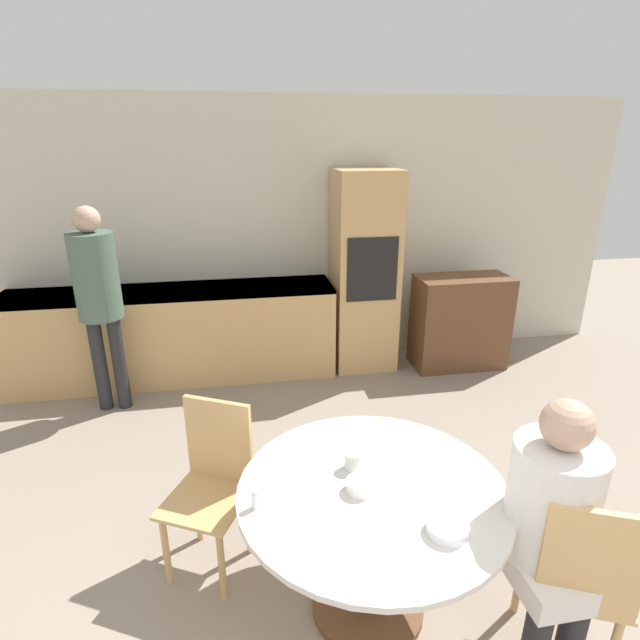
{
  "coord_description": "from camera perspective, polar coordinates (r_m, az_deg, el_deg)",
  "views": [
    {
      "loc": [
        -0.53,
        -0.27,
        2.23
      ],
      "look_at": [
        0.01,
        2.78,
        1.09
      ],
      "focal_mm": 28.0,
      "sensor_mm": 36.0,
      "label": 1
    }
  ],
  "objects": [
    {
      "name": "salt_shaker",
      "position": [
        2.27,
        -7.4,
        -19.65
      ],
      "size": [
        0.03,
        0.03,
        0.09
      ],
      "color": "white",
      "rests_on": "dining_table"
    },
    {
      "name": "dining_table",
      "position": [
        2.53,
        5.87,
        -22.11
      ],
      "size": [
        1.23,
        1.23,
        0.74
      ],
      "color": "brown",
      "rests_on": "ground_plane"
    },
    {
      "name": "wall_back",
      "position": [
        5.06,
        -3.91,
        9.69
      ],
      "size": [
        7.01,
        0.05,
        2.6
      ],
      "color": "beige",
      "rests_on": "ground_plane"
    },
    {
      "name": "person_seated",
      "position": [
        2.43,
        25.06,
        -19.98
      ],
      "size": [
        0.37,
        0.44,
        1.28
      ],
      "color": "#262628",
      "rests_on": "ground_plane"
    },
    {
      "name": "sideboard",
      "position": [
        5.22,
        15.69,
        -0.21
      ],
      "size": [
        0.92,
        0.45,
        0.94
      ],
      "color": "brown",
      "rests_on": "ground_plane"
    },
    {
      "name": "person_standing",
      "position": [
        4.39,
        -24.08,
        3.27
      ],
      "size": [
        0.35,
        0.35,
        1.74
      ],
      "color": "#262628",
      "rests_on": "ground_plane"
    },
    {
      "name": "cup",
      "position": [
        2.47,
        3.75,
        -15.77
      ],
      "size": [
        0.08,
        0.08,
        0.09
      ],
      "color": "silver",
      "rests_on": "dining_table"
    },
    {
      "name": "chair_near_right",
      "position": [
        2.55,
        27.51,
        -24.66
      ],
      "size": [
        0.53,
        0.53,
        0.94
      ],
      "rotation": [
        0.0,
        0.0,
        2.73
      ],
      "color": "tan",
      "rests_on": "ground_plane"
    },
    {
      "name": "bowl_near",
      "position": [
        2.35,
        4.61,
        -18.36
      ],
      "size": [
        0.13,
        0.13,
        0.05
      ],
      "color": "white",
      "rests_on": "dining_table"
    },
    {
      "name": "bowl_centre",
      "position": [
        2.22,
        14.37,
        -22.08
      ],
      "size": [
        0.17,
        0.17,
        0.04
      ],
      "color": "silver",
      "rests_on": "dining_table"
    },
    {
      "name": "oven_unit",
      "position": [
        4.94,
        5.04,
        5.51
      ],
      "size": [
        0.6,
        0.59,
        1.95
      ],
      "color": "tan",
      "rests_on": "ground_plane"
    },
    {
      "name": "chair_far_left",
      "position": [
        2.84,
        -12.12,
        -17.14
      ],
      "size": [
        0.54,
        0.54,
        0.94
      ],
      "rotation": [
        0.0,
        0.0,
        5.81
      ],
      "color": "tan",
      "rests_on": "ground_plane"
    },
    {
      "name": "kitchen_counter",
      "position": [
        4.97,
        -16.33,
        -1.44
      ],
      "size": [
        3.04,
        0.6,
        0.89
      ],
      "color": "tan",
      "rests_on": "ground_plane"
    }
  ]
}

